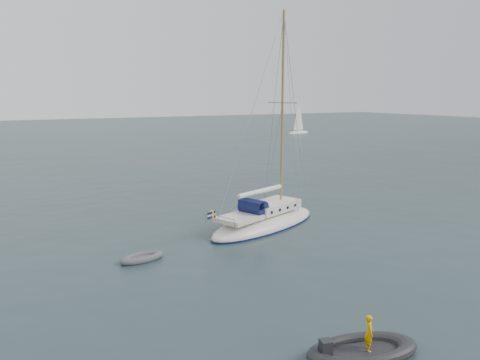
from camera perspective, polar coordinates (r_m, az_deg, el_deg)
ground at (r=28.63m, az=3.01°, el=-6.88°), size 300.00×300.00×0.00m
sailboat at (r=30.39m, az=3.09°, el=-3.74°), size 10.07×3.01×14.34m
dinghy at (r=25.10m, az=-11.88°, el=-9.26°), size 2.43×1.10×0.35m
rib at (r=16.82m, az=14.67°, el=-19.40°), size 3.96×1.80×1.45m
distant_yacht_b at (r=104.53m, az=7.16°, el=7.72°), size 6.62×3.53×8.77m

